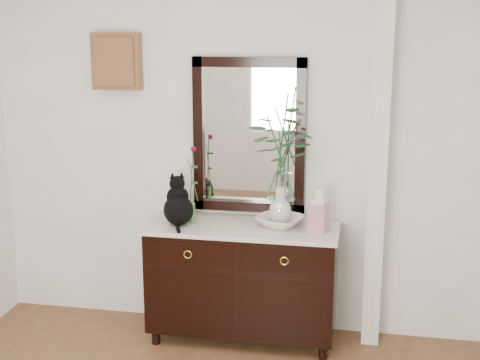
% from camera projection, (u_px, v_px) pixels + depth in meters
% --- Properties ---
extents(wall_back, '(3.60, 0.04, 2.70)m').
position_uv_depth(wall_back, '(235.00, 148.00, 4.76)').
color(wall_back, white).
rests_on(wall_back, ground).
extents(pilaster, '(0.12, 0.20, 2.70)m').
position_uv_depth(pilaster, '(378.00, 155.00, 4.50)').
color(pilaster, white).
rests_on(pilaster, ground).
extents(sideboard, '(1.33, 0.52, 0.82)m').
position_uv_depth(sideboard, '(243.00, 277.00, 4.71)').
color(sideboard, black).
rests_on(sideboard, ground).
extents(wall_mirror, '(0.80, 0.06, 1.10)m').
position_uv_depth(wall_mirror, '(249.00, 136.00, 4.71)').
color(wall_mirror, black).
rests_on(wall_mirror, wall_back).
extents(key_cabinet, '(0.35, 0.10, 0.40)m').
position_uv_depth(key_cabinet, '(117.00, 61.00, 4.74)').
color(key_cabinet, brown).
rests_on(key_cabinet, wall_back).
extents(cat, '(0.33, 0.36, 0.34)m').
position_uv_depth(cat, '(178.00, 200.00, 4.63)').
color(cat, black).
rests_on(cat, sideboard).
extents(lotus_bowl, '(0.40, 0.40, 0.08)m').
position_uv_depth(lotus_bowl, '(280.00, 221.00, 4.59)').
color(lotus_bowl, white).
rests_on(lotus_bowl, sideboard).
extents(vase_branches, '(0.53, 0.53, 0.91)m').
position_uv_depth(vase_branches, '(281.00, 159.00, 4.49)').
color(vase_branches, silver).
rests_on(vase_branches, lotus_bowl).
extents(bud_vase_rose, '(0.09, 0.09, 0.56)m').
position_uv_depth(bud_vase_rose, '(192.00, 184.00, 4.62)').
color(bud_vase_rose, '#396E35').
rests_on(bud_vase_rose, sideboard).
extents(ginger_jar, '(0.14, 0.14, 0.32)m').
position_uv_depth(ginger_jar, '(319.00, 209.00, 4.45)').
color(ginger_jar, white).
rests_on(ginger_jar, sideboard).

